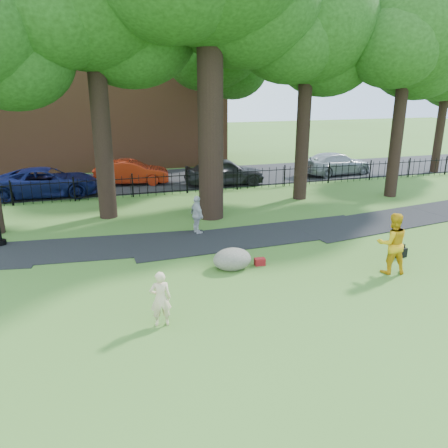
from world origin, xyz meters
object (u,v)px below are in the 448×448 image
object	(u,v)px
boulder	(232,258)
red_sedan	(131,172)
man	(392,243)
woman	(161,299)

from	to	relation	value
boulder	red_sedan	bearing A→B (deg)	96.94
man	boulder	world-z (taller)	man
woman	red_sedan	bearing A→B (deg)	-89.50
boulder	red_sedan	size ratio (longest dim) A/B	0.29
man	woman	bearing A→B (deg)	22.10
woman	boulder	size ratio (longest dim) A/B	1.14
red_sedan	boulder	bearing A→B (deg)	-163.28
boulder	red_sedan	xyz separation A→B (m)	(-1.73, 14.22, 0.36)
boulder	red_sedan	distance (m)	14.33
woman	boulder	bearing A→B (deg)	-130.45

